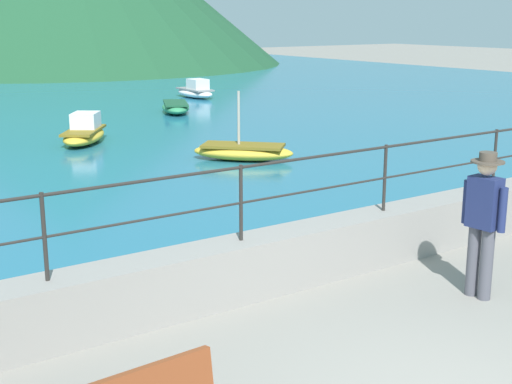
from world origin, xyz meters
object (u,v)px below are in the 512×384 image
at_px(boat_0, 84,133).
at_px(boat_6, 195,91).
at_px(boat_1, 176,107).
at_px(person_walking, 483,218).
at_px(boat_3, 243,151).

bearing_deg(boat_0, boat_6, 44.61).
bearing_deg(boat_1, person_walking, -106.24).
relative_size(boat_0, boat_3, 1.05).
xyz_separation_m(boat_0, boat_1, (4.75, 3.87, -0.07)).
distance_m(person_walking, boat_3, 8.54).
bearing_deg(boat_6, person_walking, -110.90).
xyz_separation_m(boat_0, boat_3, (2.13, -4.22, -0.07)).
bearing_deg(boat_1, boat_0, -140.83).
distance_m(person_walking, boat_0, 12.48).
bearing_deg(person_walking, boat_3, 75.50).
distance_m(boat_0, boat_3, 4.73).
distance_m(boat_1, boat_3, 8.51).
bearing_deg(boat_6, boat_1, -128.20).
bearing_deg(boat_0, boat_3, -63.27).
bearing_deg(boat_0, person_walking, -90.03).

